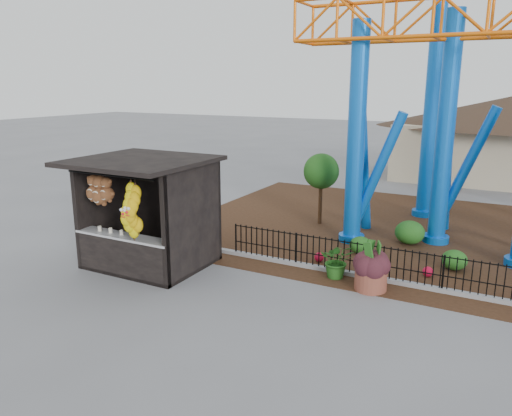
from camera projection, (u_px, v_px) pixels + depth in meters
The scene contains 10 objects.
ground at pixel (217, 299), 12.20m from camera, with size 120.00×120.00×0.00m, color slate.
mulch_bed at pixel (439, 236), 17.21m from camera, with size 18.00×12.00×0.02m, color #331E11.
curb at pixel (409, 284), 12.92m from camera, with size 18.00×0.18×0.12m, color gray.
prize_booth at pixel (143, 215), 13.96m from camera, with size 3.50×3.40×3.12m.
picket_fence at pixel (447, 275), 12.41m from camera, with size 12.20×0.06×1.00m, color black, non-canonical shape.
roller_coaster at pixel (497, 39), 15.33m from camera, with size 11.00×6.37×10.82m.
terracotta_planter at pixel (371, 279), 12.68m from camera, with size 0.82×0.82×0.57m, color brown.
planter_foliage at pixel (372, 257), 12.53m from camera, with size 0.70×0.70×0.64m, color #35151B.
potted_plant at pixel (337, 260), 13.41m from camera, with size 0.89×0.77×0.99m, color #214D16.
landscaping at pixel (442, 248), 14.98m from camera, with size 7.64×3.60×0.76m.
Camera 1 is at (6.17, -9.50, 5.14)m, focal length 35.00 mm.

